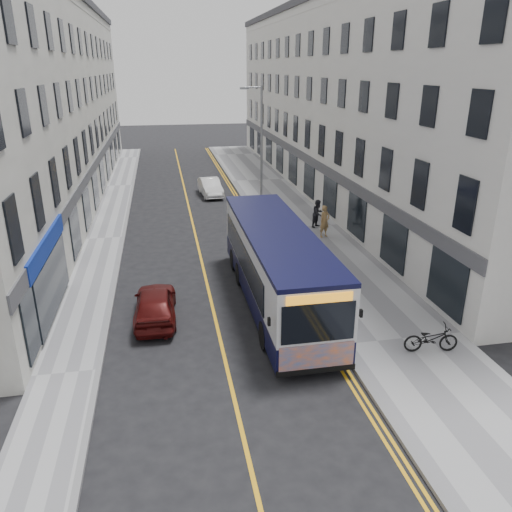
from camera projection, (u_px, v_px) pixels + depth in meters
name	position (u px, v px, depth m)	size (l,w,h in m)	color
ground	(220.00, 341.00, 17.51)	(140.00, 140.00, 0.00)	black
pavement_east	(301.00, 227.00, 29.59)	(4.50, 64.00, 0.12)	#98989B
pavement_west	(105.00, 239.00, 27.64)	(2.00, 64.00, 0.12)	#98989B
kerb_east	(264.00, 229.00, 29.20)	(0.18, 64.00, 0.13)	slate
kerb_west	(123.00, 238.00, 27.81)	(0.18, 64.00, 0.13)	slate
road_centre_line	(195.00, 234.00, 28.53)	(0.12, 64.00, 0.01)	orange
road_dbl_yellow_inner	(256.00, 231.00, 29.14)	(0.10, 64.00, 0.01)	orange
road_dbl_yellow_outer	(260.00, 231.00, 29.18)	(0.10, 64.00, 0.01)	orange
terrace_east	(340.00, 103.00, 36.47)	(6.00, 46.00, 13.00)	silver
terrace_west	(44.00, 107.00, 32.91)	(6.00, 46.00, 13.00)	silver
streetlamp	(260.00, 150.00, 29.52)	(1.32, 0.18, 8.00)	gray
city_bus	(276.00, 264.00, 19.63)	(2.55, 10.94, 3.18)	black
bicycle	(431.00, 339.00, 16.49)	(0.63, 1.80, 0.95)	black
pedestrian_near	(325.00, 221.00, 27.50)	(0.65, 0.42, 1.78)	#9A7646
pedestrian_far	(318.00, 213.00, 29.22)	(0.79, 0.62, 1.63)	black
car_white	(210.00, 187.00, 36.90)	(1.34, 3.83, 1.26)	white
car_maroon	(155.00, 304.00, 18.76)	(1.54, 3.83, 1.31)	#470C0B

